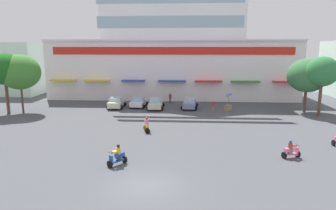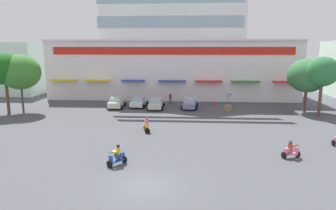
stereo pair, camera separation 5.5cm
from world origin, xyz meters
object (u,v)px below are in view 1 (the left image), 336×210
(parked_car_2, at_px, (156,103))
(scooter_rider_2, at_px, (291,150))
(plaza_tree_2, at_px, (20,72))
(parked_car_0, at_px, (116,102))
(pedestrian_0, at_px, (213,105))
(plaza_tree_1, at_px, (322,72))
(scooter_rider_0, at_px, (117,157))
(scooter_rider_4, at_px, (147,126))
(pedestrian_1, at_px, (170,98))
(parked_car_1, at_px, (139,102))
(plaza_tree_0, at_px, (4,69))
(plaza_tree_3, at_px, (307,75))
(balloon_vendor_cart, at_px, (228,104))
(parked_car_3, at_px, (190,103))

(parked_car_2, height_order, scooter_rider_2, parked_car_2)
(scooter_rider_2, bearing_deg, plaza_tree_2, 153.51)
(parked_car_0, height_order, pedestrian_0, pedestrian_0)
(plaza_tree_1, bearing_deg, scooter_rider_0, -140.83)
(scooter_rider_4, relative_size, pedestrian_1, 0.94)
(parked_car_2, bearing_deg, scooter_rider_0, -91.72)
(parked_car_1, bearing_deg, pedestrian_0, -15.88)
(plaza_tree_0, xyz_separation_m, plaza_tree_1, (39.54, 1.04, -0.24))
(plaza_tree_1, xyz_separation_m, pedestrian_0, (-12.99, 1.47, -4.61))
(parked_car_0, bearing_deg, plaza_tree_3, -3.06)
(plaza_tree_2, distance_m, plaza_tree_3, 37.11)
(balloon_vendor_cart, bearing_deg, parked_car_0, 176.51)
(parked_car_1, relative_size, scooter_rider_0, 2.55)
(pedestrian_1, bearing_deg, parked_car_1, -145.92)
(scooter_rider_4, relative_size, balloon_vendor_cart, 0.64)
(plaza_tree_3, xyz_separation_m, parked_car_1, (-22.49, 2.17, -4.15))
(plaza_tree_0, xyz_separation_m, plaza_tree_3, (38.63, 3.30, -0.89))
(parked_car_0, xyz_separation_m, scooter_rider_4, (5.96, -12.18, -0.13))
(parked_car_1, xyz_separation_m, parked_car_2, (2.59, -1.04, 0.02))
(parked_car_0, xyz_separation_m, scooter_rider_0, (5.01, -21.09, -0.12))
(plaza_tree_0, relative_size, scooter_rider_0, 5.03)
(parked_car_0, relative_size, parked_car_1, 1.08)
(scooter_rider_2, height_order, pedestrian_1, pedestrian_1)
(parked_car_1, relative_size, parked_car_2, 0.89)
(pedestrian_0, bearing_deg, parked_car_1, 164.12)
(plaza_tree_1, height_order, balloon_vendor_cart, plaza_tree_1)
(parked_car_3, distance_m, scooter_rider_2, 20.32)
(parked_car_1, bearing_deg, plaza_tree_0, -161.27)
(plaza_tree_1, bearing_deg, parked_car_2, 170.76)
(plaza_tree_3, height_order, pedestrian_0, plaza_tree_3)
(scooter_rider_0, height_order, balloon_vendor_cart, balloon_vendor_cart)
(plaza_tree_0, distance_m, parked_car_0, 14.77)
(balloon_vendor_cart, bearing_deg, parked_car_3, 169.44)
(plaza_tree_1, distance_m, scooter_rider_2, 18.00)
(parked_car_3, xyz_separation_m, balloon_vendor_cart, (5.21, -0.97, 0.11))
(plaza_tree_1, height_order, scooter_rider_4, plaza_tree_1)
(plaza_tree_1, xyz_separation_m, scooter_rider_0, (-21.44, -17.47, -4.88))
(parked_car_2, xyz_separation_m, balloon_vendor_cart, (9.97, -0.71, 0.13))
(parked_car_2, xyz_separation_m, parked_car_3, (4.76, 0.26, 0.01))
(scooter_rider_2, distance_m, balloon_vendor_cart, 18.01)
(plaza_tree_1, height_order, parked_car_2, plaza_tree_1)
(pedestrian_1, bearing_deg, plaza_tree_0, -157.64)
(parked_car_0, xyz_separation_m, pedestrian_1, (7.44, 3.78, 0.16))
(plaza_tree_2, relative_size, parked_car_0, 1.78)
(parked_car_3, xyz_separation_m, pedestrian_0, (3.07, -2.18, 0.16))
(plaza_tree_3, relative_size, pedestrian_0, 4.36)
(parked_car_1, bearing_deg, scooter_rider_2, -52.49)
(parked_car_1, height_order, scooter_rider_4, scooter_rider_4)
(parked_car_1, bearing_deg, parked_car_0, -165.23)
(parked_car_3, distance_m, balloon_vendor_cart, 5.30)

